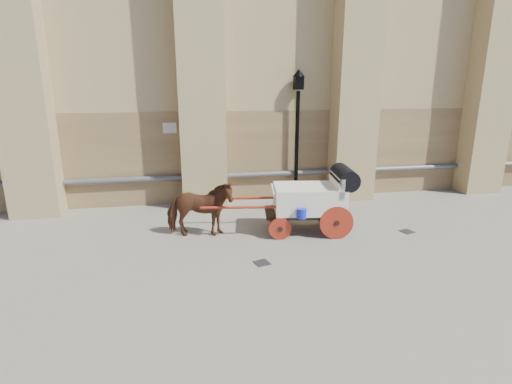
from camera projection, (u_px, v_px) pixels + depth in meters
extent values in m
plane|color=slate|center=(255.00, 246.00, 9.81)|extent=(90.00, 90.00, 0.00)
cube|color=#937A4D|center=(290.00, 154.00, 13.70)|extent=(44.00, 0.35, 3.00)
cylinder|color=#59595B|center=(292.00, 173.00, 13.61)|extent=(42.00, 0.18, 0.18)
cube|color=beige|center=(170.00, 128.00, 12.55)|extent=(0.42, 0.04, 0.32)
imported|color=brown|center=(200.00, 209.00, 10.24)|extent=(1.81, 0.99, 1.46)
cube|color=black|center=(305.00, 212.00, 10.67)|extent=(2.24, 1.27, 0.12)
cube|color=white|center=(309.00, 198.00, 10.57)|extent=(1.99, 1.47, 0.67)
cube|color=white|center=(337.00, 184.00, 10.49)|extent=(0.33, 1.21, 0.53)
cube|color=white|center=(278.00, 190.00, 10.48)|extent=(0.49, 1.10, 0.10)
cylinder|color=black|center=(344.00, 177.00, 10.45)|extent=(0.72, 1.27, 0.54)
cylinder|color=#A82817|center=(336.00, 223.00, 10.14)|extent=(0.86, 0.19, 0.86)
cylinder|color=#A82817|center=(327.00, 209.00, 11.29)|extent=(0.86, 0.19, 0.86)
cylinder|color=#A82817|center=(280.00, 229.00, 10.13)|extent=(0.58, 0.15, 0.58)
cylinder|color=#A82817|center=(276.00, 214.00, 11.28)|extent=(0.58, 0.15, 0.58)
cylinder|color=#A82817|center=(246.00, 207.00, 10.12)|extent=(2.29, 0.42, 0.07)
cylinder|color=#A82817|center=(246.00, 198.00, 10.96)|extent=(2.29, 0.42, 0.07)
cylinder|color=#1829C9|center=(302.00, 213.00, 9.96)|extent=(0.25, 0.25, 0.25)
cylinder|color=black|center=(297.00, 147.00, 13.26)|extent=(0.12, 0.12, 3.62)
cone|color=black|center=(295.00, 194.00, 13.69)|extent=(0.36, 0.36, 0.36)
cube|color=black|center=(299.00, 83.00, 12.71)|extent=(0.28, 0.28, 0.42)
cone|color=black|center=(299.00, 73.00, 12.63)|extent=(0.40, 0.40, 0.24)
cube|color=black|center=(262.00, 263.00, 8.86)|extent=(0.40, 0.40, 0.01)
cube|color=black|center=(407.00, 231.00, 10.74)|extent=(0.39, 0.39, 0.01)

